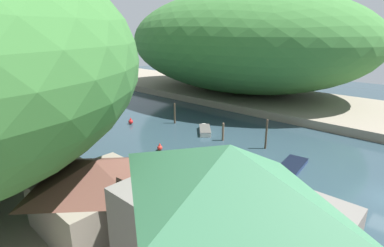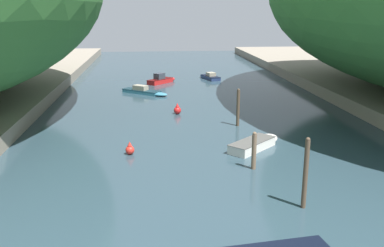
% 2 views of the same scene
% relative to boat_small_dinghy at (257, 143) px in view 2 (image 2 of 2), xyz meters
% --- Properties ---
extents(water_surface, '(130.00, 130.00, 0.00)m').
position_rel_boat_small_dinghy_xyz_m(water_surface, '(-3.23, 6.38, -0.33)').
color(water_surface, '#283D47').
rests_on(water_surface, ground).
extents(boat_small_dinghy, '(4.67, 4.52, 0.68)m').
position_rel_boat_small_dinghy_xyz_m(boat_small_dinghy, '(0.00, 0.00, 0.00)').
color(boat_small_dinghy, silver).
rests_on(boat_small_dinghy, water_surface).
extents(boat_yellow_tender, '(5.64, 4.81, 0.97)m').
position_rel_boat_small_dinghy_xyz_m(boat_yellow_tender, '(-8.19, 20.87, -0.04)').
color(boat_yellow_tender, teal).
rests_on(boat_yellow_tender, water_surface).
extents(boat_white_cruiser, '(4.24, 4.51, 1.39)m').
position_rel_boat_small_dinghy_xyz_m(boat_white_cruiser, '(-5.95, 28.40, 0.09)').
color(boat_white_cruiser, red).
rests_on(boat_white_cruiser, water_surface).
extents(boat_near_quay, '(2.72, 4.75, 0.99)m').
position_rel_boat_small_dinghy_xyz_m(boat_near_quay, '(0.82, 31.07, -0.02)').
color(boat_near_quay, navy).
rests_on(boat_near_quay, water_surface).
extents(mooring_post_second, '(0.25, 0.25, 3.76)m').
position_rel_boat_small_dinghy_xyz_m(mooring_post_second, '(-0.02, -9.75, 1.55)').
color(mooring_post_second, '#4C3D2D').
rests_on(mooring_post_second, water_surface).
extents(mooring_post_middle, '(0.30, 0.30, 2.45)m').
position_rel_boat_small_dinghy_xyz_m(mooring_post_middle, '(-1.26, -4.18, 0.90)').
color(mooring_post_middle, brown).
rests_on(mooring_post_middle, water_surface).
extents(mooring_post_farthest, '(0.27, 0.27, 3.26)m').
position_rel_boat_small_dinghy_xyz_m(mooring_post_farthest, '(-0.20, 5.96, 1.30)').
color(mooring_post_farthest, '#4C3D2D').
rests_on(mooring_post_farthest, water_surface).
extents(channel_buoy_near, '(0.62, 0.62, 0.93)m').
position_rel_boat_small_dinghy_xyz_m(channel_buoy_near, '(-9.15, -0.59, 0.03)').
color(channel_buoy_near, red).
rests_on(channel_buoy_near, water_surface).
extents(channel_buoy_far, '(0.71, 0.71, 1.07)m').
position_rel_boat_small_dinghy_xyz_m(channel_buoy_far, '(-5.09, 10.71, 0.08)').
color(channel_buoy_far, red).
rests_on(channel_buoy_far, water_surface).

